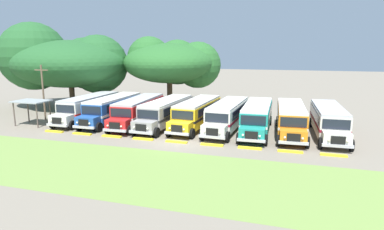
# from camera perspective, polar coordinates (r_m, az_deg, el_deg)

# --- Properties ---
(ground_plane) EXTENTS (220.00, 220.00, 0.00)m
(ground_plane) POSITION_cam_1_polar(r_m,az_deg,el_deg) (29.96, -2.49, -4.61)
(ground_plane) COLOR slate
(foreground_grass_strip) EXTENTS (80.00, 9.44, 0.01)m
(foreground_grass_strip) POSITION_cam_1_polar(r_m,az_deg,el_deg) (23.22, -8.87, -9.54)
(foreground_grass_strip) COLOR olive
(foreground_grass_strip) RESTS_ON ground_plane
(parked_bus_slot_0) EXTENTS (2.74, 10.85, 2.82)m
(parked_bus_slot_0) POSITION_cam_1_polar(r_m,az_deg,el_deg) (40.59, -17.33, 1.39)
(parked_bus_slot_0) COLOR silver
(parked_bus_slot_0) RESTS_ON ground_plane
(parked_bus_slot_1) EXTENTS (2.75, 10.85, 2.82)m
(parked_bus_slot_1) POSITION_cam_1_polar(r_m,az_deg,el_deg) (38.97, -13.51, 1.20)
(parked_bus_slot_1) COLOR #23519E
(parked_bus_slot_1) RESTS_ON ground_plane
(parked_bus_slot_2) EXTENTS (3.12, 10.90, 2.82)m
(parked_bus_slot_2) POSITION_cam_1_polar(r_m,az_deg,el_deg) (37.16, -9.23, 0.88)
(parked_bus_slot_2) COLOR red
(parked_bus_slot_2) RESTS_ON ground_plane
(parked_bus_slot_3) EXTENTS (3.11, 10.90, 2.82)m
(parked_bus_slot_3) POSITION_cam_1_polar(r_m,az_deg,el_deg) (35.85, -4.52, 0.62)
(parked_bus_slot_3) COLOR #9E9993
(parked_bus_slot_3) RESTS_ON ground_plane
(parked_bus_slot_4) EXTENTS (3.15, 10.90, 2.82)m
(parked_bus_slot_4) POSITION_cam_1_polar(r_m,az_deg,el_deg) (35.39, 0.89, 0.51)
(parked_bus_slot_4) COLOR yellow
(parked_bus_slot_4) RESTS_ON ground_plane
(parked_bus_slot_5) EXTENTS (3.13, 10.90, 2.82)m
(parked_bus_slot_5) POSITION_cam_1_polar(r_m,az_deg,el_deg) (34.35, 6.17, 0.11)
(parked_bus_slot_5) COLOR silver
(parked_bus_slot_5) RESTS_ON ground_plane
(parked_bus_slot_6) EXTENTS (2.90, 10.87, 2.82)m
(parked_bus_slot_6) POSITION_cam_1_polar(r_m,az_deg,el_deg) (33.83, 11.16, -0.21)
(parked_bus_slot_6) COLOR teal
(parked_bus_slot_6) RESTS_ON ground_plane
(parked_bus_slot_7) EXTENTS (3.16, 10.91, 2.82)m
(parked_bus_slot_7) POSITION_cam_1_polar(r_m,az_deg,el_deg) (33.92, 16.70, -0.45)
(parked_bus_slot_7) COLOR orange
(parked_bus_slot_7) RESTS_ON ground_plane
(parked_bus_slot_8) EXTENTS (3.07, 10.89, 2.82)m
(parked_bus_slot_8) POSITION_cam_1_polar(r_m,az_deg,el_deg) (34.26, 22.48, -0.72)
(parked_bus_slot_8) COLOR silver
(parked_bus_slot_8) RESTS_ON ground_plane
(curb_wheelstop_0) EXTENTS (2.00, 0.36, 0.15)m
(curb_wheelstop_0) POSITION_cam_1_polar(r_m,az_deg,el_deg) (36.04, -22.67, -2.63)
(curb_wheelstop_0) COLOR yellow
(curb_wheelstop_0) RESTS_ON ground_plane
(curb_wheelstop_1) EXTENTS (2.00, 0.36, 0.15)m
(curb_wheelstop_1) POSITION_cam_1_polar(r_m,az_deg,el_deg) (34.09, -18.42, -3.09)
(curb_wheelstop_1) COLOR yellow
(curb_wheelstop_1) RESTS_ON ground_plane
(curb_wheelstop_2) EXTENTS (2.00, 0.36, 0.15)m
(curb_wheelstop_2) POSITION_cam_1_polar(r_m,az_deg,el_deg) (32.35, -13.68, -3.59)
(curb_wheelstop_2) COLOR yellow
(curb_wheelstop_2) RESTS_ON ground_plane
(curb_wheelstop_3) EXTENTS (2.00, 0.36, 0.15)m
(curb_wheelstop_3) POSITION_cam_1_polar(r_m,az_deg,el_deg) (30.85, -8.44, -4.11)
(curb_wheelstop_3) COLOR yellow
(curb_wheelstop_3) RESTS_ON ground_plane
(curb_wheelstop_4) EXTENTS (2.00, 0.36, 0.15)m
(curb_wheelstop_4) POSITION_cam_1_polar(r_m,az_deg,el_deg) (29.64, -2.71, -4.64)
(curb_wheelstop_4) COLOR yellow
(curb_wheelstop_4) RESTS_ON ground_plane
(curb_wheelstop_5) EXTENTS (2.00, 0.36, 0.15)m
(curb_wheelstop_5) POSITION_cam_1_polar(r_m,az_deg,el_deg) (28.75, 3.46, -5.15)
(curb_wheelstop_5) COLOR yellow
(curb_wheelstop_5) RESTS_ON ground_plane
(curb_wheelstop_6) EXTENTS (2.00, 0.36, 0.15)m
(curb_wheelstop_6) POSITION_cam_1_polar(r_m,az_deg,el_deg) (28.21, 9.94, -5.63)
(curb_wheelstop_6) COLOR yellow
(curb_wheelstop_6) RESTS_ON ground_plane
(curb_wheelstop_7) EXTENTS (2.00, 0.36, 0.15)m
(curb_wheelstop_7) POSITION_cam_1_polar(r_m,az_deg,el_deg) (28.04, 16.60, -6.05)
(curb_wheelstop_7) COLOR yellow
(curb_wheelstop_7) RESTS_ON ground_plane
(curb_wheelstop_8) EXTENTS (2.00, 0.36, 0.15)m
(curb_wheelstop_8) POSITION_cam_1_polar(r_m,az_deg,el_deg) (28.25, 23.26, -6.38)
(curb_wheelstop_8) COLOR yellow
(curb_wheelstop_8) RESTS_ON ground_plane
(broad_shade_tree) EXTENTS (13.53, 13.85, 10.01)m
(broad_shade_tree) POSITION_cam_1_polar(r_m,az_deg,el_deg) (48.61, -3.32, 9.01)
(broad_shade_tree) COLOR brown
(broad_shade_tree) RESTS_ON ground_plane
(secondary_tree) EXTENTS (17.42, 14.99, 11.90)m
(secondary_tree) POSITION_cam_1_polar(r_m,az_deg,el_deg) (50.47, -20.59, 8.55)
(secondary_tree) COLOR brown
(secondary_tree) RESTS_ON ground_plane
(utility_pole) EXTENTS (1.80, 0.20, 6.45)m
(utility_pole) POSITION_cam_1_polar(r_m,az_deg,el_deg) (42.18, -24.31, 3.85)
(utility_pole) COLOR brown
(utility_pole) RESTS_ON ground_plane
(waiting_shelter) EXTENTS (3.60, 2.60, 2.72)m
(waiting_shelter) POSITION_cam_1_polar(r_m,az_deg,el_deg) (39.95, -25.97, 1.87)
(waiting_shelter) COLOR brown
(waiting_shelter) RESTS_ON ground_plane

